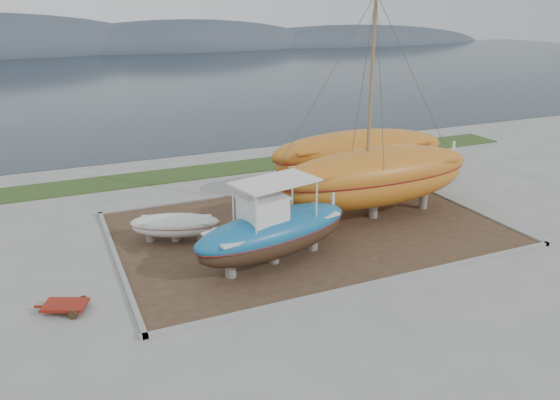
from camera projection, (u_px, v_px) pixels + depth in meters
name	position (u px, v px, depth m)	size (l,w,h in m)	color
ground	(350.00, 262.00, 23.29)	(140.00, 140.00, 0.00)	gray
dirt_patch	(308.00, 229.00, 26.72)	(18.00, 12.00, 0.06)	#422D1E
curb_frame	(308.00, 228.00, 26.71)	(18.60, 12.60, 0.15)	gray
grass_strip	(231.00, 168.00, 36.61)	(44.00, 3.00, 0.08)	#284219
sea	(114.00, 77.00, 83.52)	(260.00, 100.00, 0.04)	black
mountain_ridge	(82.00, 51.00, 130.85)	(200.00, 36.00, 20.00)	#333D49
blue_caique	(274.00, 223.00, 22.58)	(7.49, 2.34, 3.61)	#186599
white_dinghy	(175.00, 228.00, 25.12)	(4.11, 1.54, 1.23)	white
orange_sailboat	(379.00, 113.00, 26.27)	(11.00, 3.24, 10.82)	#BB6A1C
orange_bare_hull	(359.00, 162.00, 31.51)	(10.70, 3.21, 3.51)	#BB6A1C
red_trailer	(65.00, 307.00, 19.52)	(2.24, 1.12, 0.32)	maroon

